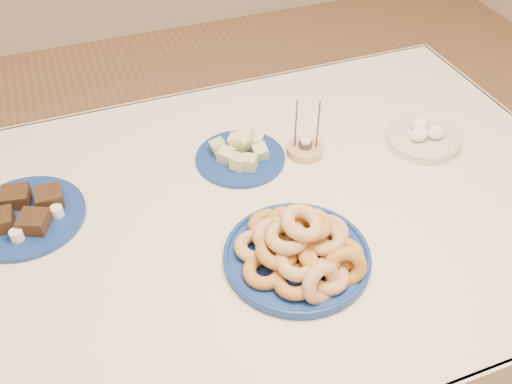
% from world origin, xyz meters
% --- Properties ---
extents(ground, '(5.00, 5.00, 0.00)m').
position_xyz_m(ground, '(0.00, 0.00, 0.00)').
color(ground, '#8F6543').
rests_on(ground, ground).
extents(dining_table, '(1.71, 1.11, 0.75)m').
position_xyz_m(dining_table, '(0.00, 0.00, 0.64)').
color(dining_table, brown).
rests_on(dining_table, ground).
extents(donut_platter, '(0.37, 0.37, 0.15)m').
position_xyz_m(donut_platter, '(0.05, -0.19, 0.79)').
color(donut_platter, navy).
rests_on(donut_platter, dining_table).
extents(melon_plate, '(0.31, 0.31, 0.08)m').
position_xyz_m(melon_plate, '(0.05, 0.19, 0.77)').
color(melon_plate, navy).
rests_on(melon_plate, dining_table).
extents(brownie_plate, '(0.34, 0.34, 0.05)m').
position_xyz_m(brownie_plate, '(-0.49, 0.16, 0.77)').
color(brownie_plate, navy).
rests_on(brownie_plate, dining_table).
extents(candle_holder, '(0.13, 0.13, 0.16)m').
position_xyz_m(candle_holder, '(0.21, 0.15, 0.77)').
color(candle_holder, tan).
rests_on(candle_holder, dining_table).
extents(egg_bowl, '(0.21, 0.21, 0.07)m').
position_xyz_m(egg_bowl, '(0.53, 0.08, 0.77)').
color(egg_bowl, beige).
rests_on(egg_bowl, dining_table).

